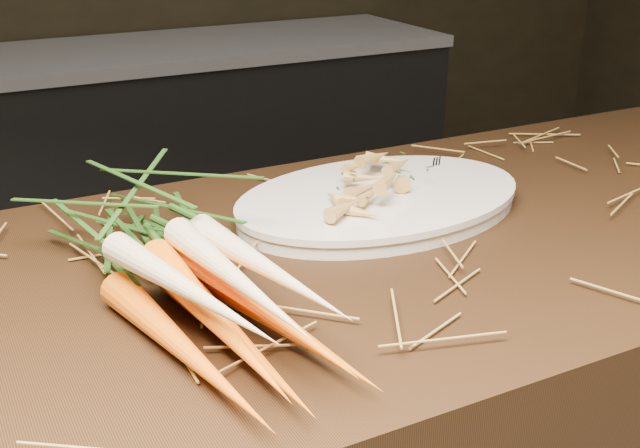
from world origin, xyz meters
The scene contains 6 objects.
back_counter centered at (0.30, 2.18, 0.42)m, with size 1.82×0.62×0.84m.
straw_bedding centered at (0.00, 0.30, 0.91)m, with size 1.40×0.60×0.02m, color olive, non-canonical shape.
root_veg_bunch centered at (-0.36, 0.29, 0.95)m, with size 0.24×0.60×0.11m.
serving_platter centered at (-0.02, 0.39, 0.91)m, with size 0.44×0.29×0.02m, color white, non-canonical shape.
roasted_veg_heap centered at (-0.02, 0.39, 0.95)m, with size 0.22×0.16×0.05m, color #B3803E, non-canonical shape.
serving_fork centered at (0.14, 0.39, 0.93)m, with size 0.01×0.17×0.00m, color silver.
Camera 1 is at (-0.59, -0.52, 1.33)m, focal length 45.00 mm.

